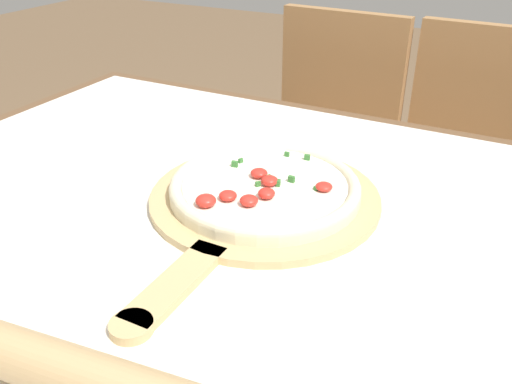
{
  "coord_description": "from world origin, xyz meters",
  "views": [
    {
      "loc": [
        0.33,
        -0.59,
        1.17
      ],
      "look_at": [
        0.01,
        0.04,
        0.78
      ],
      "focal_mm": 38.0,
      "sensor_mm": 36.0,
      "label": 1
    }
  ],
  "objects": [
    {
      "name": "towel_cloth",
      "position": [
        0.0,
        0.0,
        0.75
      ],
      "size": [
        1.29,
        0.96,
        0.0
      ],
      "color": "silver",
      "rests_on": "dining_table"
    },
    {
      "name": "dining_table",
      "position": [
        0.0,
        0.0,
        0.65
      ],
      "size": [
        1.37,
        1.04,
        0.74
      ],
      "color": "brown",
      "rests_on": "ground_plane"
    },
    {
      "name": "pizza_peel",
      "position": [
        0.01,
        0.05,
        0.75
      ],
      "size": [
        0.36,
        0.53,
        0.01
      ],
      "color": "tan",
      "rests_on": "towel_cloth"
    },
    {
      "name": "pizza",
      "position": [
        0.01,
        0.07,
        0.77
      ],
      "size": [
        0.3,
        0.3,
        0.04
      ],
      "color": "beige",
      "rests_on": "pizza_peel"
    },
    {
      "name": "chair_right",
      "position": [
        0.23,
        0.84,
        0.51
      ],
      "size": [
        0.42,
        0.42,
        0.88
      ],
      "rotation": [
        0.0,
        0.0,
        -0.06
      ],
      "color": "#A37547",
      "rests_on": "ground_plane"
    },
    {
      "name": "chair_left",
      "position": [
        -0.17,
        0.84,
        0.51
      ],
      "size": [
        0.42,
        0.42,
        0.88
      ],
      "rotation": [
        0.0,
        0.0,
        -0.06
      ],
      "color": "#A37547",
      "rests_on": "ground_plane"
    }
  ]
}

